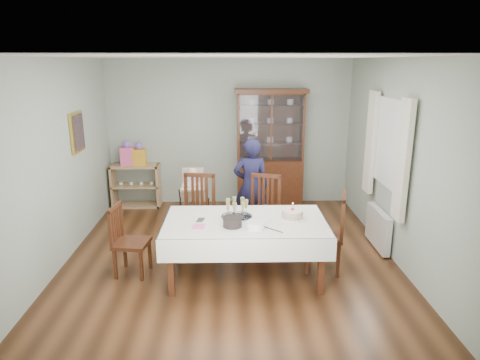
{
  "coord_description": "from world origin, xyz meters",
  "views": [
    {
      "loc": [
        -0.01,
        -5.45,
        2.65
      ],
      "look_at": [
        0.14,
        0.2,
        1.07
      ],
      "focal_mm": 32.0,
      "sensor_mm": 36.0,
      "label": 1
    }
  ],
  "objects_px": {
    "chair_far_left": "(197,227)",
    "chair_far_right": "(263,226)",
    "chair_end_left": "(131,254)",
    "gift_bag_orange": "(139,155)",
    "high_chair": "(194,206)",
    "gift_bag_pink": "(127,154)",
    "birthday_cake": "(292,214)",
    "dining_table": "(245,248)",
    "champagne_tray": "(237,212)",
    "woman": "(251,186)",
    "chair_end_right": "(326,247)",
    "china_cabinet": "(270,147)",
    "sideboard": "(136,186)"
  },
  "relations": [
    {
      "from": "dining_table",
      "to": "high_chair",
      "type": "xyz_separation_m",
      "value": [
        -0.77,
        1.61,
        0.02
      ]
    },
    {
      "from": "sideboard",
      "to": "chair_far_left",
      "type": "relative_size",
      "value": 0.84
    },
    {
      "from": "champagne_tray",
      "to": "gift_bag_orange",
      "type": "bearing_deg",
      "value": 122.75
    },
    {
      "from": "birthday_cake",
      "to": "woman",
      "type": "bearing_deg",
      "value": 106.77
    },
    {
      "from": "chair_end_left",
      "to": "high_chair",
      "type": "xyz_separation_m",
      "value": [
        0.69,
        1.49,
        0.13
      ]
    },
    {
      "from": "woman",
      "to": "birthday_cake",
      "type": "xyz_separation_m",
      "value": [
        0.44,
        -1.45,
        0.06
      ]
    },
    {
      "from": "chair_far_right",
      "to": "chair_end_left",
      "type": "distance_m",
      "value": 1.94
    },
    {
      "from": "birthday_cake",
      "to": "chair_end_right",
      "type": "bearing_deg",
      "value": 15.69
    },
    {
      "from": "high_chair",
      "to": "birthday_cake",
      "type": "distance_m",
      "value": 2.11
    },
    {
      "from": "woman",
      "to": "chair_far_right",
      "type": "bearing_deg",
      "value": 103.5
    },
    {
      "from": "dining_table",
      "to": "woman",
      "type": "relative_size",
      "value": 1.32
    },
    {
      "from": "dining_table",
      "to": "china_cabinet",
      "type": "distance_m",
      "value": 2.94
    },
    {
      "from": "china_cabinet",
      "to": "chair_far_right",
      "type": "height_order",
      "value": "china_cabinet"
    },
    {
      "from": "chair_far_right",
      "to": "woman",
      "type": "bearing_deg",
      "value": 122.02
    },
    {
      "from": "gift_bag_orange",
      "to": "chair_end_right",
      "type": "bearing_deg",
      "value": -42.07
    },
    {
      "from": "china_cabinet",
      "to": "champagne_tray",
      "type": "distance_m",
      "value": 2.79
    },
    {
      "from": "sideboard",
      "to": "chair_far_left",
      "type": "xyz_separation_m",
      "value": [
        1.28,
        -1.91,
        -0.08
      ]
    },
    {
      "from": "chair_end_left",
      "to": "high_chair",
      "type": "distance_m",
      "value": 1.65
    },
    {
      "from": "chair_end_right",
      "to": "high_chair",
      "type": "relative_size",
      "value": 1.01
    },
    {
      "from": "sideboard",
      "to": "champagne_tray",
      "type": "relative_size",
      "value": 2.3
    },
    {
      "from": "chair_far_left",
      "to": "chair_far_right",
      "type": "xyz_separation_m",
      "value": [
        0.96,
        0.05,
        -0.01
      ]
    },
    {
      "from": "gift_bag_orange",
      "to": "woman",
      "type": "bearing_deg",
      "value": -32.99
    },
    {
      "from": "woman",
      "to": "birthday_cake",
      "type": "height_order",
      "value": "woman"
    },
    {
      "from": "gift_bag_pink",
      "to": "chair_far_right",
      "type": "bearing_deg",
      "value": -38.01
    },
    {
      "from": "champagne_tray",
      "to": "gift_bag_orange",
      "type": "distance_m",
      "value": 3.21
    },
    {
      "from": "sideboard",
      "to": "chair_far_right",
      "type": "bearing_deg",
      "value": -39.75
    },
    {
      "from": "dining_table",
      "to": "woman",
      "type": "bearing_deg",
      "value": 84.26
    },
    {
      "from": "chair_end_left",
      "to": "gift_bag_orange",
      "type": "relative_size",
      "value": 2.16
    },
    {
      "from": "high_chair",
      "to": "champagne_tray",
      "type": "xyz_separation_m",
      "value": [
        0.66,
        -1.52,
        0.43
      ]
    },
    {
      "from": "chair_end_left",
      "to": "gift_bag_pink",
      "type": "distance_m",
      "value": 2.83
    },
    {
      "from": "dining_table",
      "to": "gift_bag_orange",
      "type": "xyz_separation_m",
      "value": [
        -1.83,
        2.79,
        0.6
      ]
    },
    {
      "from": "chair_far_right",
      "to": "high_chair",
      "type": "bearing_deg",
      "value": 165.23
    },
    {
      "from": "woman",
      "to": "high_chair",
      "type": "relative_size",
      "value": 1.47
    },
    {
      "from": "chair_end_right",
      "to": "birthday_cake",
      "type": "bearing_deg",
      "value": -58.96
    },
    {
      "from": "china_cabinet",
      "to": "gift_bag_orange",
      "type": "relative_size",
      "value": 5.12
    },
    {
      "from": "gift_bag_pink",
      "to": "gift_bag_orange",
      "type": "bearing_deg",
      "value": 0.0
    },
    {
      "from": "chair_end_left",
      "to": "gift_bag_orange",
      "type": "height_order",
      "value": "gift_bag_orange"
    },
    {
      "from": "birthday_cake",
      "to": "gift_bag_pink",
      "type": "bearing_deg",
      "value": 133.91
    },
    {
      "from": "chair_end_right",
      "to": "high_chair",
      "type": "height_order",
      "value": "chair_end_right"
    },
    {
      "from": "high_chair",
      "to": "birthday_cake",
      "type": "bearing_deg",
      "value": -50.54
    },
    {
      "from": "high_chair",
      "to": "gift_bag_orange",
      "type": "height_order",
      "value": "gift_bag_orange"
    },
    {
      "from": "high_chair",
      "to": "gift_bag_pink",
      "type": "bearing_deg",
      "value": 136.21
    },
    {
      "from": "dining_table",
      "to": "chair_far_right",
      "type": "xyz_separation_m",
      "value": [
        0.3,
        0.95,
        -0.07
      ]
    },
    {
      "from": "chair_far_left",
      "to": "champagne_tray",
      "type": "bearing_deg",
      "value": -45.83
    },
    {
      "from": "chair_end_left",
      "to": "woman",
      "type": "relative_size",
      "value": 0.6
    },
    {
      "from": "chair_far_right",
      "to": "gift_bag_orange",
      "type": "xyz_separation_m",
      "value": [
        -2.13,
        1.84,
        0.68
      ]
    },
    {
      "from": "woman",
      "to": "chair_far_left",
      "type": "bearing_deg",
      "value": 35.17
    },
    {
      "from": "dining_table",
      "to": "birthday_cake",
      "type": "height_order",
      "value": "birthday_cake"
    },
    {
      "from": "high_chair",
      "to": "gift_bag_orange",
      "type": "distance_m",
      "value": 1.69
    },
    {
      "from": "sideboard",
      "to": "chair_end_left",
      "type": "xyz_separation_m",
      "value": [
        0.48,
        -2.69,
        -0.13
      ]
    }
  ]
}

